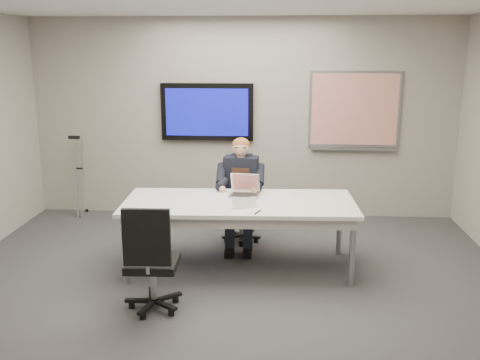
# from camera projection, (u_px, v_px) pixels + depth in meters

# --- Properties ---
(floor) EXTENTS (6.00, 6.00, 0.02)m
(floor) POSITION_uv_depth(u_px,v_px,m) (223.00, 310.00, 4.99)
(floor) COLOR #363639
(floor) RESTS_ON ground
(wall_back) EXTENTS (6.00, 0.02, 2.80)m
(wall_back) POSITION_uv_depth(u_px,v_px,m) (243.00, 119.00, 7.55)
(wall_back) COLOR #A39C93
(wall_back) RESTS_ON ground
(wall_front) EXTENTS (6.00, 0.02, 2.80)m
(wall_front) POSITION_uv_depth(u_px,v_px,m) (128.00, 360.00, 1.75)
(wall_front) COLOR #A39C93
(wall_front) RESTS_ON ground
(conference_table) EXTENTS (2.53, 1.13, 0.77)m
(conference_table) POSITION_uv_depth(u_px,v_px,m) (239.00, 209.00, 5.80)
(conference_table) COLOR white
(conference_table) RESTS_ON ground
(tv_display) EXTENTS (1.30, 0.09, 0.80)m
(tv_display) POSITION_uv_depth(u_px,v_px,m) (207.00, 112.00, 7.51)
(tv_display) COLOR black
(tv_display) RESTS_ON wall_back
(whiteboard) EXTENTS (1.25, 0.08, 1.10)m
(whiteboard) POSITION_uv_depth(u_px,v_px,m) (354.00, 111.00, 7.39)
(whiteboard) COLOR #9A9DA2
(whiteboard) RESTS_ON wall_back
(office_chair_far) EXTENTS (0.55, 0.55, 0.94)m
(office_chair_far) POSITION_uv_depth(u_px,v_px,m) (242.00, 218.00, 6.75)
(office_chair_far) COLOR black
(office_chair_far) RESTS_ON ground
(office_chair_near) EXTENTS (0.51, 0.51, 1.04)m
(office_chair_near) POSITION_uv_depth(u_px,v_px,m) (153.00, 278.00, 4.91)
(office_chair_near) COLOR black
(office_chair_near) RESTS_ON ground
(seated_person) EXTENTS (0.43, 0.73, 1.33)m
(seated_person) POSITION_uv_depth(u_px,v_px,m) (240.00, 205.00, 6.46)
(seated_person) COLOR #1C1F2F
(seated_person) RESTS_ON office_chair_far
(crutch) EXTENTS (0.32, 0.66, 1.27)m
(crutch) POSITION_uv_depth(u_px,v_px,m) (81.00, 174.00, 7.68)
(crutch) COLOR #989BA0
(crutch) RESTS_ON ground
(laptop) EXTENTS (0.35, 0.34, 0.23)m
(laptop) POSITION_uv_depth(u_px,v_px,m) (245.00, 190.00, 6.01)
(laptop) COLOR #B9B9BC
(laptop) RESTS_ON conference_table
(name_tent) EXTENTS (0.27, 0.17, 0.10)m
(name_tent) POSITION_uv_depth(u_px,v_px,m) (244.00, 202.00, 5.55)
(name_tent) COLOR white
(name_tent) RESTS_ON conference_table
(pen) EXTENTS (0.06, 0.14, 0.01)m
(pen) POSITION_uv_depth(u_px,v_px,m) (258.00, 212.00, 5.38)
(pen) COLOR black
(pen) RESTS_ON conference_table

